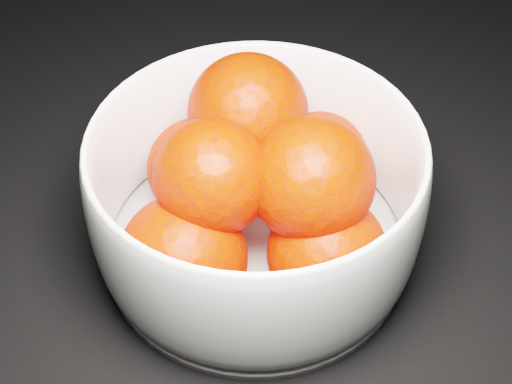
% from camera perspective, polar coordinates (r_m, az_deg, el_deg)
% --- Properties ---
extents(bowl, '(0.24, 0.24, 0.12)m').
position_cam_1_polar(bowl, '(0.51, 0.00, -0.46)').
color(bowl, white).
rests_on(bowl, ground).
extents(orange_pile, '(0.19, 0.20, 0.13)m').
position_cam_1_polar(orange_pile, '(0.49, -0.14, 0.42)').
color(orange_pile, red).
rests_on(orange_pile, bowl).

